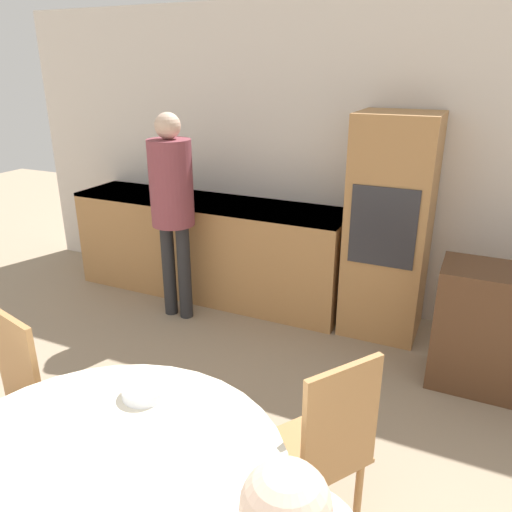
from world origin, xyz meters
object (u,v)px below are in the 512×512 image
at_px(chair_far_right, 326,445).
at_px(person_standing, 172,196).
at_px(chair_far_left, 6,405).
at_px(oven_unit, 389,228).
at_px(bowl_near, 144,391).

xyz_separation_m(chair_far_right, person_standing, (-1.85, 1.64, 0.53)).
height_order(chair_far_left, person_standing, person_standing).
bearing_deg(person_standing, chair_far_right, -41.52).
height_order(chair_far_right, person_standing, person_standing).
height_order(oven_unit, bowl_near, oven_unit).
bearing_deg(oven_unit, chair_far_right, -85.44).
xyz_separation_m(oven_unit, bowl_near, (-0.55, -2.45, -0.08)).
height_order(oven_unit, chair_far_right, oven_unit).
bearing_deg(chair_far_right, oven_unit, -141.22).
distance_m(chair_far_left, bowl_near, 0.81).
xyz_separation_m(person_standing, bowl_near, (1.13, -1.92, -0.28)).
distance_m(chair_far_left, person_standing, 2.12).
bearing_deg(oven_unit, chair_far_left, -117.20).
distance_m(oven_unit, person_standing, 1.77).
bearing_deg(person_standing, chair_far_left, -79.78).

